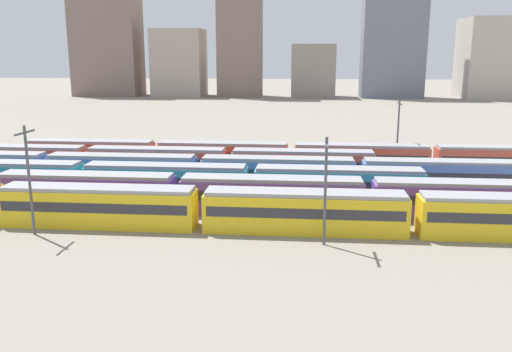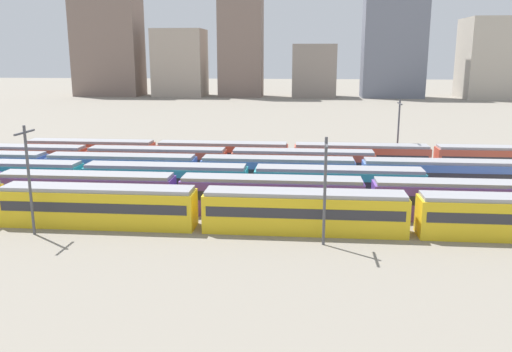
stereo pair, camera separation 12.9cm
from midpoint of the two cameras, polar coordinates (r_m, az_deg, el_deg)
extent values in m
plane|color=gray|center=(66.78, -20.27, -1.29)|extent=(600.00, 600.00, 0.00)
cube|color=yellow|center=(50.92, -16.53, -3.31)|extent=(18.00, 3.00, 3.40)
cube|color=#2D2D33|center=(50.81, -16.56, -2.87)|extent=(17.20, 3.06, 0.90)
cube|color=#939399|center=(50.44, -16.66, -1.27)|extent=(17.60, 2.70, 0.35)
cube|color=yellow|center=(47.33, 5.30, -4.04)|extent=(18.00, 3.00, 3.40)
cube|color=#2D2D33|center=(47.21, 5.31, -3.57)|extent=(17.20, 3.06, 0.90)
cube|color=#939399|center=(46.82, 5.34, -1.85)|extent=(17.60, 2.70, 0.35)
cube|color=#6B429E|center=(56.79, -17.69, -1.73)|extent=(18.00, 3.00, 3.40)
cube|color=#2D2D33|center=(56.69, -17.72, -1.33)|extent=(17.20, 3.06, 0.90)
cube|color=#939399|center=(56.36, -17.82, 0.11)|extent=(17.60, 2.70, 0.35)
cube|color=#6B429E|center=(52.42, 1.72, -2.31)|extent=(18.00, 3.00, 3.40)
cube|color=#2D2D33|center=(52.32, 1.72, -1.88)|extent=(17.20, 3.06, 0.90)
cube|color=#939399|center=(51.96, 1.73, -0.31)|extent=(17.60, 2.70, 0.35)
cube|color=#6B429E|center=(54.64, 21.93, -2.63)|extent=(18.00, 3.00, 3.40)
cube|color=#2D2D33|center=(54.54, 21.97, -2.22)|extent=(17.20, 3.06, 0.90)
cube|color=#939399|center=(54.20, 22.10, -0.72)|extent=(17.60, 2.70, 0.35)
cube|color=teal|center=(66.71, -25.49, -0.27)|extent=(18.00, 3.00, 3.40)
cube|color=#2D2D33|center=(66.63, -25.53, 0.07)|extent=(17.20, 3.06, 0.90)
cube|color=#939399|center=(66.35, -25.65, 1.31)|extent=(17.60, 2.70, 0.35)
cube|color=teal|center=(59.33, -9.60, -0.68)|extent=(18.00, 3.00, 3.40)
cube|color=#2D2D33|center=(59.24, -9.62, -0.30)|extent=(17.20, 3.06, 0.90)
cube|color=#939399|center=(58.92, -9.67, 1.09)|extent=(17.60, 2.70, 0.35)
cube|color=teal|center=(57.48, 8.93, -1.10)|extent=(18.00, 3.00, 3.40)
cube|color=#2D2D33|center=(57.38, 8.94, -0.70)|extent=(17.20, 3.06, 0.90)
cube|color=#939399|center=(57.06, 8.99, 0.73)|extent=(17.60, 2.70, 0.35)
cube|color=#4C70BC|center=(66.18, -14.17, 0.51)|extent=(18.00, 3.00, 3.40)
cube|color=#2D2D33|center=(66.10, -14.19, 0.86)|extent=(17.20, 3.06, 0.90)
cube|color=#939399|center=(65.82, -14.26, 2.11)|extent=(17.60, 2.70, 0.35)
cube|color=#4C70BC|center=(62.50, 2.40, 0.18)|extent=(18.00, 3.00, 3.40)
cube|color=#2D2D33|center=(62.41, 2.40, 0.55)|extent=(17.20, 3.06, 0.90)
cube|color=#939399|center=(62.11, 2.42, 1.87)|extent=(17.60, 2.70, 0.35)
cube|color=#4C70BC|center=(64.39, 19.44, -0.17)|extent=(18.00, 3.00, 3.40)
cube|color=#2D2D33|center=(64.31, 19.47, 0.18)|extent=(17.20, 3.06, 0.90)
cube|color=#939399|center=(64.02, 19.57, 1.46)|extent=(17.60, 2.70, 0.35)
cube|color=#BC4C38|center=(77.45, -24.12, 1.54)|extent=(18.00, 3.00, 3.40)
cube|color=#2D2D33|center=(77.38, -24.15, 1.84)|extent=(17.20, 3.06, 0.90)
cube|color=#939399|center=(77.14, -24.24, 2.90)|extent=(17.60, 2.70, 0.35)
cube|color=#BC4C38|center=(70.15, -10.53, 1.38)|extent=(18.00, 3.00, 3.40)
cube|color=#2D2D33|center=(70.07, -10.55, 1.71)|extent=(17.20, 3.06, 0.90)
cube|color=#939399|center=(69.80, -10.60, 2.89)|extent=(17.60, 2.70, 0.35)
cube|color=#BC4C38|center=(67.50, 5.10, 1.10)|extent=(18.00, 3.00, 3.40)
cube|color=#2D2D33|center=(67.42, 5.11, 1.44)|extent=(17.20, 3.06, 0.90)
cube|color=#939399|center=(67.15, 5.13, 2.66)|extent=(17.60, 2.70, 0.35)
cube|color=#BC4C38|center=(78.61, -17.30, 2.24)|extent=(18.00, 3.00, 3.40)
cube|color=#2D2D33|center=(78.54, -17.32, 2.53)|extent=(17.20, 3.06, 0.90)
cube|color=#939399|center=(78.31, -17.39, 3.59)|extent=(17.60, 2.70, 0.35)
cube|color=#BC4C38|center=(73.47, -3.55, 2.09)|extent=(18.00, 3.00, 3.40)
cube|color=#2D2D33|center=(73.39, -3.55, 2.40)|extent=(17.20, 3.06, 0.90)
cube|color=#939399|center=(73.14, -3.57, 3.53)|extent=(17.60, 2.70, 0.35)
cube|color=#BC4C38|center=(73.00, 11.28, 1.79)|extent=(18.00, 3.00, 3.40)
cube|color=#2D2D33|center=(72.93, 11.30, 2.11)|extent=(17.20, 3.06, 0.90)
cube|color=#939399|center=(72.67, 11.35, 3.24)|extent=(17.60, 2.70, 0.35)
cube|color=#BC4C38|center=(77.30, 25.36, 1.40)|extent=(18.00, 3.00, 3.40)
cube|color=#2D2D33|center=(77.23, 25.38, 1.70)|extent=(17.20, 3.06, 0.90)
cube|color=#939399|center=(76.99, 25.49, 2.77)|extent=(17.60, 2.70, 0.35)
cylinder|color=#4C4C51|center=(43.51, 7.52, -1.72)|extent=(0.24, 0.24, 9.09)
cube|color=#47474C|center=(42.69, 7.67, 3.40)|extent=(0.16, 3.20, 0.16)
cylinder|color=#4C4C51|center=(75.91, 15.12, 4.39)|extent=(0.24, 0.24, 9.60)
cube|color=#47474C|center=(75.43, 15.30, 7.54)|extent=(0.16, 3.20, 0.16)
cylinder|color=#4C4C51|center=(49.63, -23.19, -0.50)|extent=(0.24, 0.24, 9.67)
cube|color=#47474C|center=(48.90, -23.63, 4.33)|extent=(0.16, 3.20, 0.16)
cube|color=#7A665B|center=(217.11, -15.65, 13.48)|extent=(24.89, 14.73, 38.80)
cube|color=#A89989|center=(208.91, -8.17, 11.98)|extent=(18.86, 16.78, 25.09)
cube|color=#7A665B|center=(204.90, -1.63, 15.13)|extent=(16.25, 12.29, 46.90)
cube|color=gray|center=(203.34, 6.30, 11.21)|extent=(16.06, 15.68, 19.46)
cube|color=slate|center=(205.80, 14.70, 14.20)|extent=(22.42, 12.08, 43.17)
cube|color=#B2A899|center=(214.11, 24.20, 11.49)|extent=(21.32, 20.91, 28.59)
camera|label=1|loc=(0.06, -89.94, 0.01)|focal=37.09mm
camera|label=2|loc=(0.06, 90.06, -0.01)|focal=37.09mm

